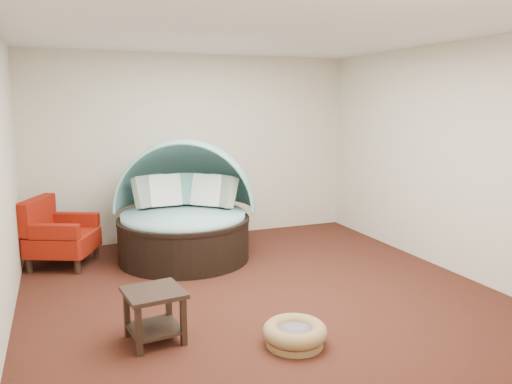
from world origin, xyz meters
name	(u,v)px	position (x,y,z in m)	size (l,w,h in m)	color
floor	(256,289)	(0.00, 0.00, 0.00)	(5.00, 5.00, 0.00)	#451E13
wall_back	(196,148)	(0.00, 2.50, 1.40)	(5.00, 5.00, 0.00)	beige
wall_front	(405,213)	(0.00, -2.50, 1.40)	(5.00, 5.00, 0.00)	beige
wall_right	(440,157)	(2.50, 0.00, 1.40)	(5.00, 5.00, 0.00)	beige
ceiling	(256,32)	(0.00, 0.00, 2.80)	(5.00, 5.00, 0.00)	white
canopy_daybed	(184,203)	(-0.45, 1.50, 0.74)	(2.28, 2.25, 1.61)	black
pet_basket	(295,334)	(-0.18, -1.34, 0.10)	(0.58, 0.58, 0.20)	olive
red_armchair	(58,235)	(-2.05, 1.72, 0.41)	(1.01, 1.01, 0.89)	black
side_table	(154,308)	(-1.29, -0.81, 0.30)	(0.54, 0.54, 0.47)	black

